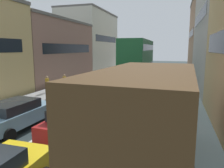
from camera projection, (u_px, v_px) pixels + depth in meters
sidewalk_left at (77, 83)px, 25.11m from camera, size 2.60×64.00×0.14m
lane_stripe_left at (118, 86)px, 23.69m from camera, size 0.16×60.00×0.01m
lane_stripe_right at (149, 88)px, 22.72m from camera, size 0.16×60.00×0.01m
building_row_left at (52, 45)px, 29.17m from camera, size 7.20×43.90×10.92m
removalist_box_truck at (151, 118)px, 6.78m from camera, size 3.02×7.81×3.58m
sedan_centre_lane_second at (77, 119)px, 10.23m from camera, size 2.19×4.36×1.49m
wagon_left_lane_second at (16, 114)px, 11.02m from camera, size 2.22×4.38×1.49m
hatchback_centre_lane_third at (113, 94)px, 15.71m from camera, size 2.26×4.40×1.49m
sedan_left_lane_third at (73, 91)px, 16.76m from camera, size 2.07×4.31×1.49m
sedan_right_lane_behind_truck at (162, 101)px, 13.65m from camera, size 2.10×4.32×1.49m
bus_mid_queue_primary at (138, 60)px, 24.96m from camera, size 2.94×10.54×5.06m
bus_far_queue_secondary at (131, 62)px, 38.33m from camera, size 2.97×10.55×2.90m
pedestrian_near_kerb at (65, 81)px, 20.87m from camera, size 0.34×0.53×1.66m
pedestrian_mid_sidewalk at (47, 84)px, 19.61m from camera, size 0.34×0.54×1.66m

